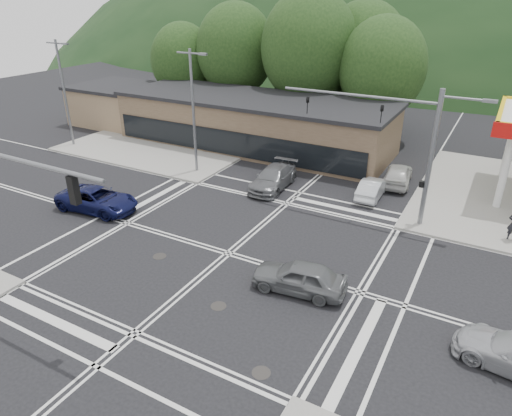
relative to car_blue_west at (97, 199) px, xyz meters
The scene contains 18 objects.
ground 10.06m from the car_blue_west, ahead, with size 120.00×120.00×0.00m, color black.
sidewalk_nw 15.34m from the car_blue_west, 108.94° to the left, with size 16.00×16.00×0.15m, color gray.
commercial_row 16.67m from the car_blue_west, 83.01° to the left, with size 24.00×8.00×4.00m, color brown.
commercial_nw 21.65m from the car_blue_west, 130.26° to the left, with size 8.00×7.00×3.60m, color #846B4F.
hill_north 90.06m from the car_blue_west, 83.61° to the left, with size 252.00×126.00×140.00m, color black.
tree_n_a 24.68m from the car_blue_west, 99.60° to the left, with size 8.00×8.00×11.75m.
tree_n_b 24.87m from the car_blue_west, 80.28° to the left, with size 9.00×9.00×12.98m.
tree_n_c 26.59m from the car_blue_west, 64.87° to the left, with size 7.60×7.60×10.87m.
tree_n_d 25.14m from the car_blue_west, 113.91° to the left, with size 6.80×6.80×9.76m.
tree_n_e 29.36m from the car_blue_west, 73.73° to the left, with size 8.40×8.40×11.98m.
streetlight_nw 9.66m from the car_blue_west, 79.44° to the left, with size 2.50×0.25×9.00m.
streetlight_w 15.26m from the car_blue_west, 144.50° to the left, with size 2.50×0.25×9.00m.
signal_mast_ne 19.13m from the car_blue_west, 24.41° to the left, with size 11.65×0.30×8.00m.
car_blue_west is the anchor object (origin of this frame).
car_grey_center 14.73m from the car_blue_west, ahead, with size 1.75×4.36×1.49m, color slate.
car_queue_a 17.86m from the car_blue_west, 35.47° to the left, with size 1.35×3.86×1.27m, color silver.
car_queue_b 20.57m from the car_blue_west, 41.01° to the left, with size 1.78×4.41×1.50m, color #B3B3AF.
car_northbound 11.76m from the car_blue_west, 46.91° to the left, with size 2.07×5.09×1.48m, color slate.
Camera 1 is at (11.34, -17.42, 12.60)m, focal length 32.00 mm.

